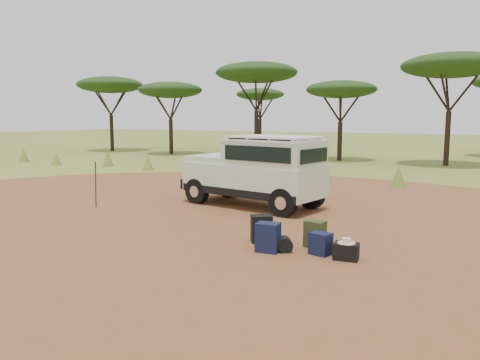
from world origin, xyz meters
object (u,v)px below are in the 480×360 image
at_px(backpack_navy, 268,238).
at_px(hard_case, 346,252).
at_px(backpack_black, 261,229).
at_px(duffel_navy, 321,244).
at_px(safari_vehicle, 257,173).
at_px(walking_staff, 96,185).
at_px(backpack_olive, 315,234).

bearing_deg(backpack_navy, hard_case, 3.40).
relative_size(backpack_black, duffel_navy, 1.34).
bearing_deg(hard_case, safari_vehicle, 127.34).
distance_m(walking_staff, backpack_navy, 6.43).
height_order(walking_staff, backpack_olive, walking_staff).
bearing_deg(backpack_black, hard_case, -46.50).
xyz_separation_m(walking_staff, duffel_navy, (7.15, -1.43, -0.48)).
height_order(backpack_navy, hard_case, backpack_navy).
distance_m(walking_staff, backpack_black, 5.89).
relative_size(safari_vehicle, backpack_olive, 8.28).
bearing_deg(duffel_navy, backpack_olive, 136.06).
distance_m(walking_staff, hard_case, 7.83).
bearing_deg(backpack_olive, walking_staff, 179.46).
bearing_deg(walking_staff, backpack_navy, -64.84).
xyz_separation_m(walking_staff, backpack_olive, (6.89, -0.98, -0.42)).
xyz_separation_m(walking_staff, backpack_navy, (6.18, -1.72, -0.40)).
relative_size(safari_vehicle, duffel_navy, 10.46).
xyz_separation_m(backpack_black, backpack_olive, (1.12, 0.15, -0.02)).
height_order(backpack_navy, backpack_olive, backpack_navy).
xyz_separation_m(safari_vehicle, backpack_navy, (2.22, -4.14, -0.72)).
xyz_separation_m(duffel_navy, hard_case, (0.52, -0.09, -0.06)).
xyz_separation_m(backpack_navy, backpack_olive, (0.71, 0.74, -0.02)).
bearing_deg(backpack_black, safari_vehicle, 82.14).
height_order(backpack_black, hard_case, backpack_black).
relative_size(backpack_navy, duffel_navy, 1.34).
bearing_deg(walking_staff, backpack_black, -60.35).
bearing_deg(safari_vehicle, walking_staff, -137.61).
bearing_deg(duffel_navy, backpack_navy, -147.38).
distance_m(safari_vehicle, backpack_navy, 4.75).
height_order(backpack_black, backpack_olive, backpack_black).
distance_m(safari_vehicle, backpack_olive, 4.55).
bearing_deg(safari_vehicle, backpack_navy, -50.79).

